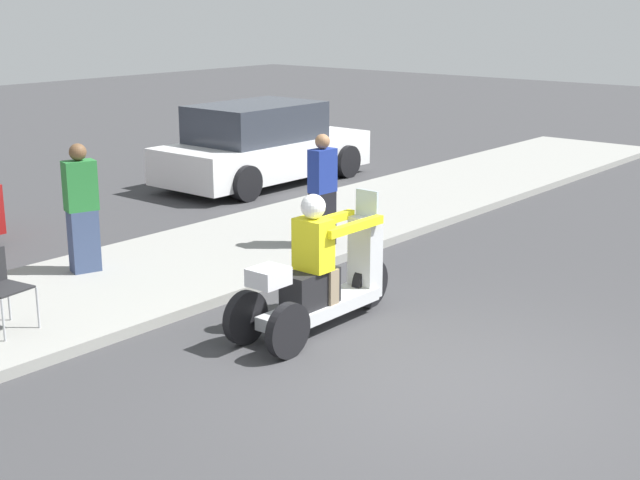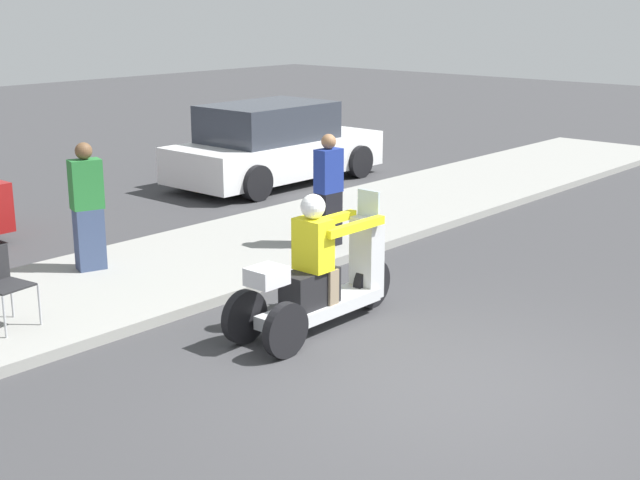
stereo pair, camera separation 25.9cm
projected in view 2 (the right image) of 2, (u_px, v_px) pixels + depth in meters
The scene contains 6 objects.
ground_plane at pixel (447, 386), 8.14m from camera, with size 60.00×60.00×0.00m, color #38383A.
sidewalk_strip at pixel (137, 279), 11.06m from camera, with size 28.00×2.80×0.12m.
motorcycle_trike at pixel (320, 280), 9.46m from camera, with size 2.29×0.68×1.49m.
spectator_with_child at pixel (88, 209), 11.07m from camera, with size 0.44×0.34×1.61m.
spectator_far_back at pixel (329, 192), 12.17m from camera, with size 0.38×0.24×1.55m.
parked_car_lot_right at pixel (274, 146), 17.00m from camera, with size 4.38×2.00×1.54m.
Camera 2 is at (-6.39, -4.10, 3.41)m, focal length 50.00 mm.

